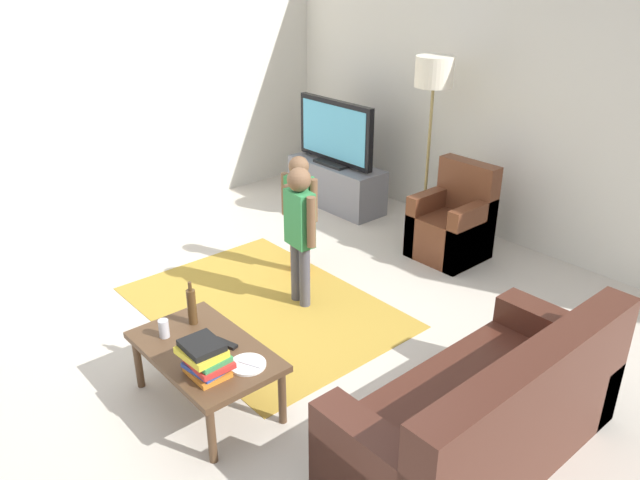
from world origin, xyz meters
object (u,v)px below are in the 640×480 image
tv (335,133)px  child_near_tv (299,205)px  armchair (454,226)px  bottle (192,306)px  book_stack (205,358)px  soda_can (164,329)px  tv_stand (336,185)px  floor_lamp (434,82)px  plate (248,365)px  tv_remote (225,343)px  coffee_table (205,355)px  child_center (300,224)px  couch (490,420)px

tv → child_near_tv: bearing=-53.0°
armchair → bottle: armchair is taller
book_stack → soda_can: book_stack is taller
tv_stand → floor_lamp: 1.75m
tv_stand → armchair: armchair is taller
tv_stand → floor_lamp: size_ratio=0.67×
book_stack → plate: (0.10, 0.22, -0.10)m
floor_lamp → tv_remote: 3.32m
tv → coffee_table: 3.61m
tv_stand → tv: size_ratio=1.09×
child_near_tv → plate: size_ratio=4.95×
plate → armchair: bearing=103.2°
book_stack → bottle: 0.57m
child_center → child_near_tv: bearing=141.0°
child_near_tv → floor_lamp: bearing=84.0°
bottle → plate: bottle is taller
armchair → soda_can: bearing=-88.8°
floor_lamp → child_center: (0.26, -1.85, -0.84)m
couch → tv_remote: bearing=-150.5°
coffee_table → tv_remote: size_ratio=5.88×
couch → coffee_table: (-1.46, -0.92, 0.08)m
floor_lamp → soda_can: bearing=-79.7°
book_stack → couch: bearing=40.0°
book_stack → child_near_tv: bearing=125.9°
tv_stand → floor_lamp: floor_lamp is taller
tv_remote → soda_can: (-0.33, -0.24, 0.05)m
armchair → floor_lamp: bearing=159.9°
child_center → bottle: size_ratio=3.82×
armchair → soda_can: armchair is taller
soda_can → book_stack: bearing=-0.1°
floor_lamp → coffee_table: (0.87, -3.11, -1.17)m
tv_remote → floor_lamp: bearing=91.7°
soda_can → plate: size_ratio=0.55×
coffee_table → plate: size_ratio=4.55×
armchair → tv_remote: 2.83m
child_center → bottle: bearing=-75.4°
child_center → coffee_table: child_center is taller
child_near_tv → soda_can: (0.75, -1.72, -0.18)m
tv → bottle: tv is taller
tv → child_near_tv: size_ratio=1.01×
tv → tv_remote: 3.53m
coffee_table → plate: plate is taller
book_stack → plate: 0.26m
tv → plate: tv is taller
child_center → tv_remote: 1.34m
tv → book_stack: bearing=-53.6°
bottle → tv_stand: bearing=121.2°
armchair → book_stack: size_ratio=3.08×
tv → floor_lamp: floor_lamp is taller
coffee_table → book_stack: size_ratio=3.42×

